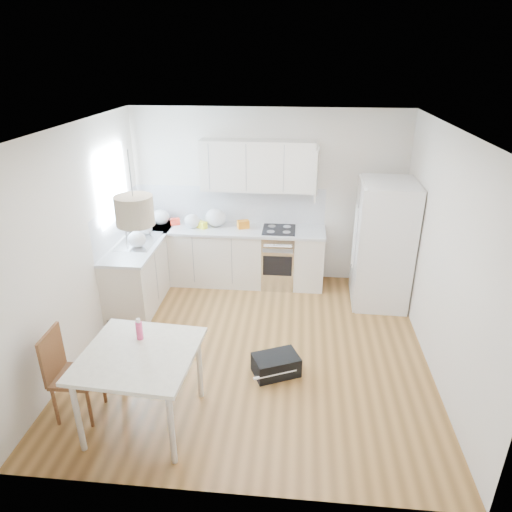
{
  "coord_description": "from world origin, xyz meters",
  "views": [
    {
      "loc": [
        0.48,
        -4.77,
        3.41
      ],
      "look_at": [
        -0.02,
        0.4,
        1.09
      ],
      "focal_mm": 32.0,
      "sensor_mm": 36.0,
      "label": 1
    }
  ],
  "objects": [
    {
      "name": "upper_cabinets",
      "position": [
        -0.15,
        1.94,
        1.88
      ],
      "size": [
        1.7,
        0.32,
        0.75
      ],
      "primitive_type": "cube",
      "color": "silver",
      "rests_on": "wall_back"
    },
    {
      "name": "grocery_bag_d",
      "position": [
        -1.78,
        1.42,
        1.01
      ],
      "size": [
        0.2,
        0.17,
        0.18
      ],
      "primitive_type": "ellipsoid",
      "color": "silver",
      "rests_on": "counter_back"
    },
    {
      "name": "range_oven",
      "position": [
        0.2,
        1.8,
        0.44
      ],
      "size": [
        0.5,
        0.61,
        0.88
      ],
      "primitive_type": null,
      "color": "silver",
      "rests_on": "floor"
    },
    {
      "name": "grocery_bag_c",
      "position": [
        -0.8,
        1.87,
        1.06
      ],
      "size": [
        0.32,
        0.27,
        0.29
      ],
      "primitive_type": "ellipsoid",
      "color": "silver",
      "rests_on": "counter_back"
    },
    {
      "name": "gym_bag",
      "position": [
        0.29,
        -0.47,
        0.12
      ],
      "size": [
        0.6,
        0.51,
        0.24
      ],
      "primitive_type": "cube",
      "rotation": [
        0.0,
        0.0,
        0.42
      ],
      "color": "black",
      "rests_on": "floor"
    },
    {
      "name": "window_glassblock",
      "position": [
        -2.09,
        1.15,
        1.75
      ],
      "size": [
        0.02,
        1.0,
        1.0
      ],
      "primitive_type": "cube",
      "color": "#BFE0F9",
      "rests_on": "wall_left"
    },
    {
      "name": "backsplash_left",
      "position": [
        -2.09,
        1.2,
        1.21
      ],
      "size": [
        0.01,
        1.8,
        0.58
      ],
      "primitive_type": "cube",
      "color": "white",
      "rests_on": "wall_left"
    },
    {
      "name": "grocery_bag_a",
      "position": [
        -1.68,
        1.87,
        1.04
      ],
      "size": [
        0.27,
        0.23,
        0.25
      ],
      "primitive_type": "ellipsoid",
      "color": "silver",
      "rests_on": "counter_back"
    },
    {
      "name": "drink_bottle",
      "position": [
        -1.02,
        -1.12,
        0.95
      ],
      "size": [
        0.08,
        0.08,
        0.23
      ],
      "primitive_type": "cylinder",
      "rotation": [
        0.0,
        0.0,
        -0.24
      ],
      "color": "#F0427D",
      "rests_on": "dining_table"
    },
    {
      "name": "counter_left",
      "position": [
        -1.8,
        1.2,
        0.9
      ],
      "size": [
        0.64,
        1.82,
        0.04
      ],
      "primitive_type": "cube",
      "color": "#B8BBBD",
      "rests_on": "cabinets_left"
    },
    {
      "name": "grocery_bag_b",
      "position": [
        -1.15,
        1.77,
        1.03
      ],
      "size": [
        0.24,
        0.21,
        0.22
      ],
      "primitive_type": "ellipsoid",
      "color": "silver",
      "rests_on": "counter_back"
    },
    {
      "name": "pendant_lamp",
      "position": [
        -0.91,
        -1.17,
        2.18
      ],
      "size": [
        0.39,
        0.39,
        0.26
      ],
      "primitive_type": "cylinder",
      "rotation": [
        0.0,
        0.0,
        0.21
      ],
      "color": "beige",
      "rests_on": "ceiling"
    },
    {
      "name": "snack_red",
      "position": [
        -1.45,
        1.88,
        0.97
      ],
      "size": [
        0.17,
        0.14,
        0.1
      ],
      "primitive_type": "cube",
      "rotation": [
        0.0,
        0.0,
        0.44
      ],
      "color": "red",
      "rests_on": "counter_back"
    },
    {
      "name": "wall_right",
      "position": [
        2.1,
        0.0,
        1.35
      ],
      "size": [
        0.0,
        4.2,
        4.2
      ],
      "primitive_type": "plane",
      "rotation": [
        1.57,
        0.0,
        -1.57
      ],
      "color": "silver",
      "rests_on": "floor"
    },
    {
      "name": "cabinets_back",
      "position": [
        -0.6,
        1.8,
        0.44
      ],
      "size": [
        3.0,
        0.6,
        0.88
      ],
      "primitive_type": "cube",
      "color": "silver",
      "rests_on": "floor"
    },
    {
      "name": "grocery_bag_e",
      "position": [
        -1.74,
        0.94,
        1.04
      ],
      "size": [
        0.26,
        0.22,
        0.23
      ],
      "primitive_type": "ellipsoid",
      "color": "silver",
      "rests_on": "counter_left"
    },
    {
      "name": "refrigerator",
      "position": [
        1.73,
        1.41,
        0.91
      ],
      "size": [
        0.89,
        0.94,
        1.82
      ],
      "primitive_type": null,
      "rotation": [
        0.0,
        0.0,
        -0.03
      ],
      "color": "white",
      "rests_on": "floor"
    },
    {
      "name": "counter_back",
      "position": [
        -0.6,
        1.8,
        0.9
      ],
      "size": [
        3.02,
        0.64,
        0.04
      ],
      "primitive_type": "cube",
      "color": "#B8BBBD",
      "rests_on": "cabinets_back"
    },
    {
      "name": "cabinets_left",
      "position": [
        -1.8,
        1.2,
        0.44
      ],
      "size": [
        0.6,
        1.8,
        0.88
      ],
      "primitive_type": "cube",
      "color": "silver",
      "rests_on": "floor"
    },
    {
      "name": "snack_orange",
      "position": [
        -0.36,
        1.83,
        0.98
      ],
      "size": [
        0.21,
        0.17,
        0.12
      ],
      "primitive_type": "cube",
      "rotation": [
        0.0,
        0.0,
        0.39
      ],
      "color": "orange",
      "rests_on": "counter_back"
    },
    {
      "name": "floor",
      "position": [
        0.0,
        0.0,
        0.0
      ],
      "size": [
        4.2,
        4.2,
        0.0
      ],
      "primitive_type": "plane",
      "color": "brown",
      "rests_on": "ground"
    },
    {
      "name": "dining_chair",
      "position": [
        -1.66,
        -1.3,
        0.49
      ],
      "size": [
        0.42,
        0.42,
        0.97
      ],
      "primitive_type": null,
      "rotation": [
        0.0,
        0.0,
        0.02
      ],
      "color": "#4A2616",
      "rests_on": "floor"
    },
    {
      "name": "backsplash_back",
      "position": [
        -0.6,
        2.09,
        1.21
      ],
      "size": [
        3.0,
        0.01,
        0.58
      ],
      "primitive_type": "cube",
      "color": "white",
      "rests_on": "wall_back"
    },
    {
      "name": "wall_back",
      "position": [
        0.0,
        2.1,
        1.35
      ],
      "size": [
        4.2,
        0.0,
        4.2
      ],
      "primitive_type": "plane",
      "rotation": [
        1.57,
        0.0,
        0.0
      ],
      "color": "silver",
      "rests_on": "floor"
    },
    {
      "name": "wall_left",
      "position": [
        -2.1,
        0.0,
        1.35
      ],
      "size": [
        0.0,
        4.2,
        4.2
      ],
      "primitive_type": "plane",
      "rotation": [
        1.57,
        0.0,
        1.57
      ],
      "color": "silver",
      "rests_on": "floor"
    },
    {
      "name": "dining_table",
      "position": [
        -0.97,
        -1.35,
        0.74
      ],
      "size": [
        1.12,
        1.12,
        0.83
      ],
      "rotation": [
        0.0,
        0.0,
        -0.07
      ],
      "color": "beige",
      "rests_on": "floor"
    },
    {
      "name": "ceiling",
      "position": [
        0.0,
        0.0,
        2.7
      ],
      "size": [
        4.2,
        4.2,
        0.0
      ],
      "primitive_type": "plane",
      "rotation": [
        3.14,
        0.0,
        0.0
      ],
      "color": "white",
      "rests_on": "wall_back"
    },
    {
      "name": "snack_yellow",
      "position": [
        -1.0,
        1.77,
        0.97
      ],
      "size": [
        0.18,
        0.16,
        0.1
      ],
      "primitive_type": "cube",
      "rotation": [
        0.0,
        0.0,
        -0.59
      ],
      "color": "#FFFC28",
      "rests_on": "counter_back"
    },
    {
      "name": "sink",
      "position": [
        -1.8,
        1.15,
        0.92
      ],
      "size": [
        0.5,
        0.8,
        0.16
      ],
      "primitive_type": null,
      "color": "silver",
      "rests_on": "counter_left"
    }
  ]
}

